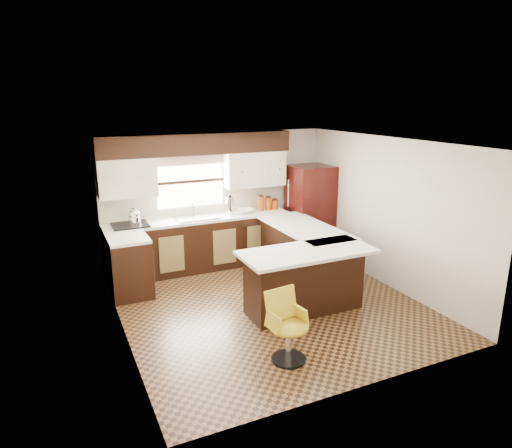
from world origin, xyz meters
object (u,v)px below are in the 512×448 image
peninsula_return (304,281)px  bar_chair (289,328)px  refrigerator (310,211)px  peninsula_long (301,255)px

peninsula_return → bar_chair: 1.35m
peninsula_return → refrigerator: bearing=57.3°
peninsula_return → bar_chair: size_ratio=1.95×
peninsula_long → peninsula_return: size_ratio=1.18×
peninsula_return → refrigerator: size_ratio=0.94×
peninsula_return → refrigerator: 2.49m
bar_chair → peninsula_long: bearing=48.8°
peninsula_return → refrigerator: (1.33, 2.07, 0.43)m
refrigerator → bar_chair: 3.83m
refrigerator → bar_chair: (-2.16, -3.13, -0.46)m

